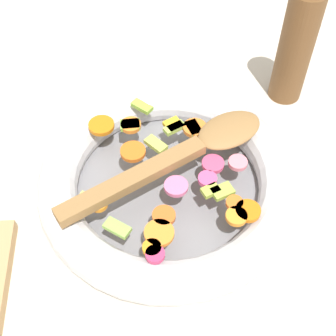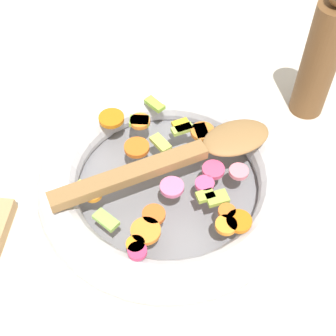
% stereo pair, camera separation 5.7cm
% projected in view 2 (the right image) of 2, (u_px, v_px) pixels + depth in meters
% --- Properties ---
extents(ground_plane, '(4.00, 4.00, 0.00)m').
position_uv_depth(ground_plane, '(168.00, 191.00, 0.61)').
color(ground_plane, beige).
extents(skillet, '(0.33, 0.33, 0.05)m').
position_uv_depth(skillet, '(168.00, 181.00, 0.60)').
color(skillet, slate).
rests_on(skillet, ground_plane).
extents(chopped_vegetables, '(0.22, 0.26, 0.01)m').
position_uv_depth(chopped_vegetables, '(169.00, 172.00, 0.57)').
color(chopped_vegetables, orange).
rests_on(chopped_vegetables, skillet).
extents(wooden_spoon, '(0.27, 0.18, 0.01)m').
position_uv_depth(wooden_spoon, '(189.00, 154.00, 0.57)').
color(wooden_spoon, olive).
rests_on(wooden_spoon, chopped_vegetables).
extents(pepper_mill, '(0.05, 0.05, 0.20)m').
position_uv_depth(pepper_mill, '(321.00, 59.00, 0.64)').
color(pepper_mill, brown).
rests_on(pepper_mill, ground_plane).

